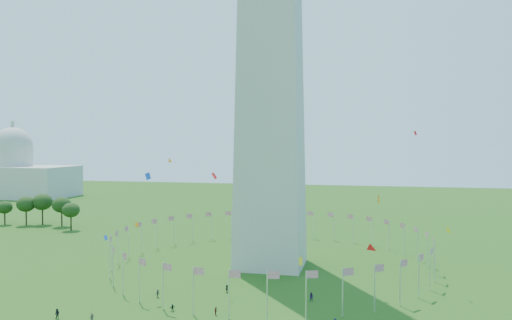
{
  "coord_description": "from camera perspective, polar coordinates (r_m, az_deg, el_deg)",
  "views": [
    {
      "loc": [
        24.16,
        -75.6,
        31.86
      ],
      "look_at": [
        -0.54,
        35.0,
        27.91
      ],
      "focal_mm": 35.0,
      "sensor_mm": 36.0,
      "label": 1
    }
  ],
  "objects": [
    {
      "name": "flag_ring",
      "position": [
        130.79,
        1.69,
        -10.08
      ],
      "size": [
        80.24,
        80.24,
        9.0
      ],
      "color": "silver",
      "rests_on": "ground"
    },
    {
      "name": "capitol_building",
      "position": [
        327.24,
        -26.02,
        0.25
      ],
      "size": [
        70.0,
        35.0,
        46.0
      ],
      "primitive_type": null,
      "color": "beige",
      "rests_on": "ground"
    },
    {
      "name": "tree_line_west",
      "position": [
        212.4,
        -25.11,
        -5.36
      ],
      "size": [
        55.23,
        15.7,
        11.79
      ],
      "color": "#284B19",
      "rests_on": "ground"
    },
    {
      "name": "kites_aloft",
      "position": [
        105.29,
        5.48,
        -6.18
      ],
      "size": [
        99.65,
        70.99,
        31.12
      ],
      "color": "red",
      "rests_on": "ground"
    }
  ]
}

